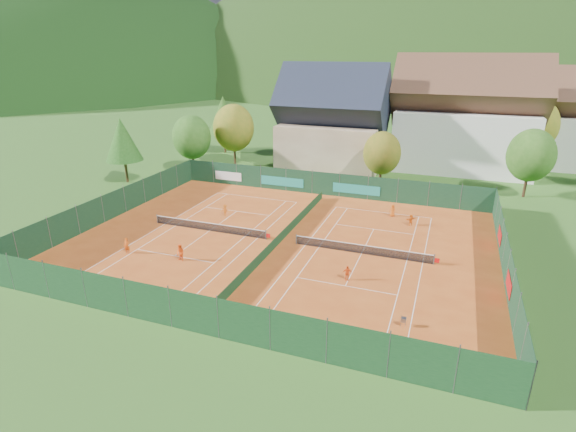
% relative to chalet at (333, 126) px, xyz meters
% --- Properties ---
extents(ground, '(600.00, 600.00, 0.00)m').
position_rel_chalet_xyz_m(ground, '(3.00, -30.00, -6.64)').
color(ground, '#2A581B').
rests_on(ground, ground).
extents(clay_pad, '(40.00, 32.00, 0.01)m').
position_rel_chalet_xyz_m(clay_pad, '(3.00, -30.00, -6.62)').
color(clay_pad, '#B44C1A').
rests_on(clay_pad, ground).
extents(court_markings_left, '(11.03, 23.83, 0.00)m').
position_rel_chalet_xyz_m(court_markings_left, '(-5.00, -30.00, -6.61)').
color(court_markings_left, white).
rests_on(court_markings_left, ground).
extents(court_markings_right, '(11.03, 23.83, 0.00)m').
position_rel_chalet_xyz_m(court_markings_right, '(11.00, -30.00, -6.61)').
color(court_markings_right, white).
rests_on(court_markings_right, ground).
extents(tennis_net_left, '(13.30, 0.10, 1.02)m').
position_rel_chalet_xyz_m(tennis_net_left, '(-4.85, -30.00, -6.12)').
color(tennis_net_left, '#59595B').
rests_on(tennis_net_left, ground).
extents(tennis_net_right, '(13.30, 0.10, 1.02)m').
position_rel_chalet_xyz_m(tennis_net_right, '(11.15, -30.00, -6.12)').
color(tennis_net_right, '#59595B').
rests_on(tennis_net_right, ground).
extents(court_divider, '(0.03, 28.80, 1.00)m').
position_rel_chalet_xyz_m(court_divider, '(3.00, -30.00, -6.12)').
color(court_divider, '#13341A').
rests_on(court_divider, ground).
extents(fence_north, '(40.00, 0.10, 3.00)m').
position_rel_chalet_xyz_m(fence_north, '(2.54, -14.01, -5.16)').
color(fence_north, '#13341F').
rests_on(fence_north, ground).
extents(fence_south, '(40.00, 0.04, 3.00)m').
position_rel_chalet_xyz_m(fence_south, '(3.00, -46.00, -5.12)').
color(fence_south, '#14381B').
rests_on(fence_south, ground).
extents(fence_west, '(0.04, 32.00, 3.00)m').
position_rel_chalet_xyz_m(fence_west, '(-17.00, -30.00, -5.12)').
color(fence_west, '#13341E').
rests_on(fence_west, ground).
extents(fence_east, '(0.09, 32.00, 3.00)m').
position_rel_chalet_xyz_m(fence_east, '(23.00, -29.95, -5.14)').
color(fence_east, '#12331E').
rests_on(fence_east, ground).
extents(chalet, '(16.20, 12.00, 16.00)m').
position_rel_chalet_xyz_m(chalet, '(0.00, 0.00, 0.00)').
color(chalet, '#CCB290').
rests_on(chalet, ground).
extents(hotel_block_a, '(21.60, 11.00, 17.25)m').
position_rel_chalet_xyz_m(hotel_block_a, '(19.00, 6.00, 0.76)').
color(hotel_block_a, silver).
rests_on(hotel_block_a, ground).
extents(hotel_block_b, '(17.28, 10.00, 15.50)m').
position_rel_chalet_xyz_m(hotel_block_b, '(33.00, 14.00, -0.01)').
color(hotel_block_b, silver).
rests_on(hotel_block_b, ground).
extents(tree_west_front, '(5.72, 5.72, 8.69)m').
position_rel_chalet_xyz_m(tree_west_front, '(-19.00, -10.00, -1.23)').
color(tree_west_front, '#4E2C1B').
rests_on(tree_west_front, ground).
extents(tree_west_mid, '(6.44, 6.44, 9.78)m').
position_rel_chalet_xyz_m(tree_west_mid, '(-15.00, -4.00, -0.56)').
color(tree_west_mid, '#452E18').
rests_on(tree_west_mid, ground).
extents(tree_west_back, '(5.60, 5.60, 10.00)m').
position_rel_chalet_xyz_m(tree_west_back, '(-21.00, 4.00, 0.11)').
color(tree_west_back, '#432C18').
rests_on(tree_west_back, ground).
extents(tree_center, '(5.01, 5.01, 7.60)m').
position_rel_chalet_xyz_m(tree_center, '(9.00, -8.00, -1.91)').
color(tree_center, '#492A1A').
rests_on(tree_center, ground).
extents(tree_east_front, '(5.72, 5.72, 8.69)m').
position_rel_chalet_xyz_m(tree_east_front, '(27.00, -6.00, -1.23)').
color(tree_east_front, '#432A17').
rests_on(tree_east_front, ground).
extents(tree_west_side, '(5.04, 5.04, 9.00)m').
position_rel_chalet_xyz_m(tree_west_side, '(-25.00, -18.00, -0.56)').
color(tree_west_side, '#4A331A').
rests_on(tree_west_side, ground).
extents(tree_east_back, '(7.15, 7.15, 10.86)m').
position_rel_chalet_xyz_m(tree_east_back, '(29.00, 10.00, 0.12)').
color(tree_east_back, '#432F18').
rests_on(tree_east_back, ground).
extents(mountain_backdrop, '(820.00, 530.00, 242.00)m').
position_rel_chalet_xyz_m(mountain_backdrop, '(31.54, 203.48, -46.26)').
color(mountain_backdrop, black).
rests_on(mountain_backdrop, ground).
extents(ball_hopper, '(0.34, 0.34, 0.80)m').
position_rel_chalet_xyz_m(ball_hopper, '(16.01, -40.50, -6.07)').
color(ball_hopper, slate).
rests_on(ball_hopper, ground).
extents(loose_ball_0, '(0.07, 0.07, 0.07)m').
position_rel_chalet_xyz_m(loose_ball_0, '(-6.36, -38.05, -6.59)').
color(loose_ball_0, '#CCD833').
rests_on(loose_ball_0, ground).
extents(loose_ball_1, '(0.07, 0.07, 0.07)m').
position_rel_chalet_xyz_m(loose_ball_1, '(5.13, -37.57, -6.59)').
color(loose_ball_1, '#CCD833').
rests_on(loose_ball_1, ground).
extents(loose_ball_2, '(0.07, 0.07, 0.07)m').
position_rel_chalet_xyz_m(loose_ball_2, '(6.27, -26.22, -6.59)').
color(loose_ball_2, '#CCD833').
rests_on(loose_ball_2, ground).
extents(player_left_near, '(0.64, 0.48, 1.57)m').
position_rel_chalet_xyz_m(player_left_near, '(-9.40, -37.40, -5.84)').
color(player_left_near, '#CA5112').
rests_on(player_left_near, ground).
extents(player_left_mid, '(0.89, 0.76, 1.59)m').
position_rel_chalet_xyz_m(player_left_mid, '(-3.88, -37.05, -5.83)').
color(player_left_mid, '#FF5B16').
rests_on(player_left_mid, ground).
extents(player_left_far, '(0.96, 0.67, 1.36)m').
position_rel_chalet_xyz_m(player_left_far, '(-5.56, -25.40, -5.94)').
color(player_left_far, '#CB5A12').
rests_on(player_left_far, ground).
extents(player_right_near, '(0.82, 0.54, 1.30)m').
position_rel_chalet_xyz_m(player_right_near, '(10.88, -35.39, -5.97)').
color(player_right_near, '#EF5015').
rests_on(player_right_near, ground).
extents(player_right_far_a, '(0.83, 0.72, 1.43)m').
position_rel_chalet_xyz_m(player_right_far_a, '(12.25, -19.00, -5.91)').
color(player_right_far_a, '#D35912').
rests_on(player_right_far_a, ground).
extents(player_right_far_b, '(1.14, 0.98, 1.24)m').
position_rel_chalet_xyz_m(player_right_far_b, '(14.48, -21.10, -6.01)').
color(player_right_far_b, orange).
rests_on(player_right_far_b, ground).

